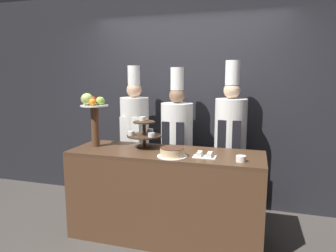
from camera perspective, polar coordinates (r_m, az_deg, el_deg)
name	(u,v)px	position (r m, az deg, el deg)	size (l,w,h in m)	color
wall_back	(187,100)	(3.99, 3.73, 5.05)	(10.00, 0.06, 2.80)	#232328
buffet_counter	(165,195)	(3.23, -0.51, -12.98)	(1.99, 0.65, 0.94)	brown
tiered_stand	(144,133)	(3.24, -4.56, -1.35)	(0.37, 0.37, 0.33)	#3D2819
fruit_pedestal	(94,110)	(3.34, -14.00, 2.89)	(0.30, 0.30, 0.59)	brown
cake_round	(172,152)	(2.88, 0.82, -5.03)	(0.29, 0.29, 0.09)	white
cup_white	(241,159)	(2.80, 13.72, -6.06)	(0.09, 0.09, 0.05)	white
cake_square_tray	(205,155)	(2.89, 6.98, -5.53)	(0.22, 0.15, 0.05)	white
chef_left	(135,132)	(3.87, -6.34, -1.23)	(0.36, 0.36, 1.83)	#38332D
chef_center_left	(177,138)	(3.70, 1.69, -2.22)	(0.39, 0.39, 1.81)	#38332D
chef_center_right	(230,137)	(3.58, 11.77, -2.00)	(0.37, 0.37, 1.88)	#28282D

